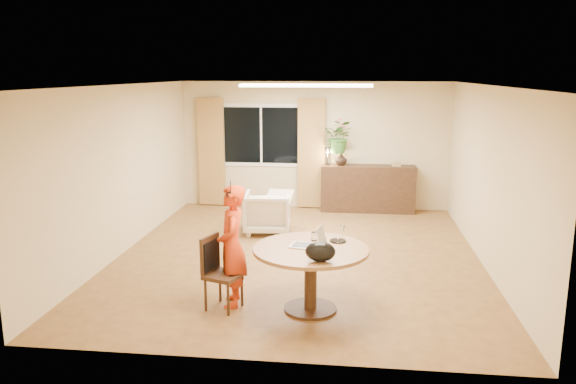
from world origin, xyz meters
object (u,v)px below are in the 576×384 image
object	(u,v)px
dining_chair	(223,273)
armchair	(267,212)
child	(232,246)
sideboard	(368,189)
dining_table	(311,261)

from	to	relation	value
dining_chair	armchair	bearing A→B (deg)	109.00
child	armchair	xyz separation A→B (m)	(-0.06, 3.16, -0.38)
armchair	child	bearing A→B (deg)	86.61
armchair	sideboard	world-z (taller)	sideboard
dining_table	sideboard	bearing A→B (deg)	81.20
sideboard	armchair	bearing A→B (deg)	-135.26
sideboard	dining_table	bearing A→B (deg)	-98.80
child	armchair	world-z (taller)	child
child	sideboard	world-z (taller)	child
dining_chair	child	world-z (taller)	child
armchair	sideboard	bearing A→B (deg)	-139.72
dining_chair	child	size ratio (longest dim) A/B	0.60
dining_table	sideboard	xyz separation A→B (m)	(0.77, 4.99, -0.14)
armchair	sideboard	xyz separation A→B (m)	(1.79, 1.77, 0.11)
child	armchair	distance (m)	3.18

